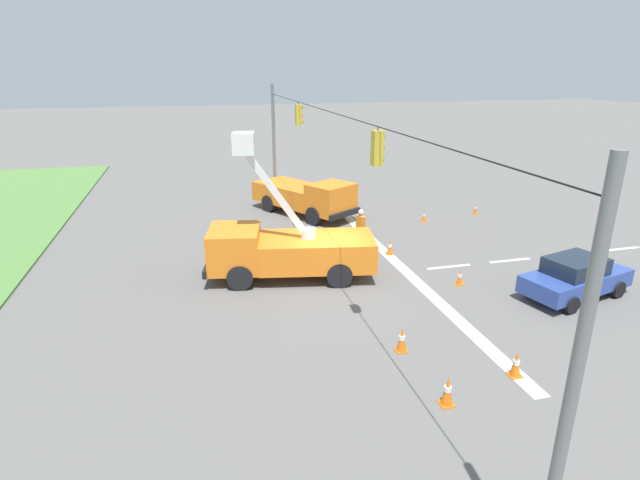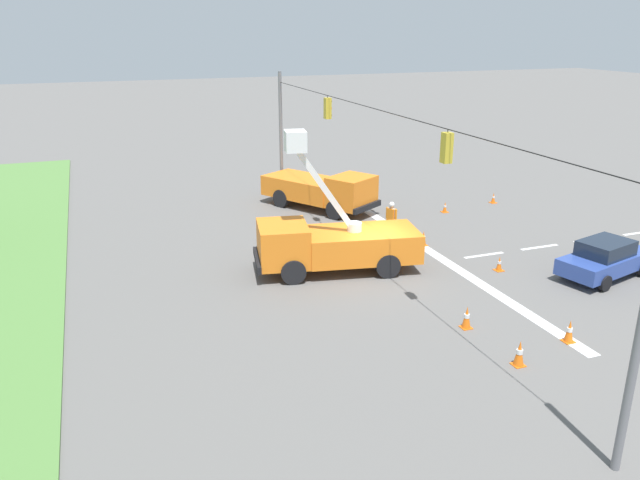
{
  "view_description": "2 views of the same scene",
  "coord_description": "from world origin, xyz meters",
  "px_view_note": "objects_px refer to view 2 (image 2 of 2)",
  "views": [
    {
      "loc": [
        -17.89,
        4.94,
        8.13
      ],
      "look_at": [
        -2.04,
        0.89,
        2.45
      ],
      "focal_mm": 28.0,
      "sensor_mm": 36.0,
      "label": 1
    },
    {
      "loc": [
        -21.73,
        10.5,
        9.67
      ],
      "look_at": [
        -0.85,
        2.73,
        1.96
      ],
      "focal_mm": 35.0,
      "sensor_mm": 36.0,
      "label": 2
    }
  ],
  "objects_px": {
    "traffic_cone_mid_left": "(519,353)",
    "sedan_blue": "(606,258)",
    "utility_truck_bucket_lift": "(332,242)",
    "traffic_cone_foreground_left": "(499,264)",
    "road_worker": "(391,218)",
    "traffic_cone_lane_edge_a": "(445,207)",
    "traffic_cone_mid_right": "(423,238)",
    "traffic_cone_near_bucket": "(569,331)",
    "utility_truck_support_near": "(322,189)",
    "traffic_cone_foreground_right": "(493,198)",
    "traffic_cone_lane_edge_b": "(467,317)"
  },
  "relations": [
    {
      "from": "sedan_blue",
      "to": "traffic_cone_near_bucket",
      "type": "distance_m",
      "value": 6.51
    },
    {
      "from": "road_worker",
      "to": "traffic_cone_lane_edge_a",
      "type": "bearing_deg",
      "value": -59.09
    },
    {
      "from": "sedan_blue",
      "to": "traffic_cone_foreground_left",
      "type": "relative_size",
      "value": 7.29
    },
    {
      "from": "utility_truck_bucket_lift",
      "to": "traffic_cone_foreground_left",
      "type": "distance_m",
      "value": 7.0
    },
    {
      "from": "sedan_blue",
      "to": "traffic_cone_lane_edge_a",
      "type": "xyz_separation_m",
      "value": [
        10.24,
        1.18,
        -0.51
      ]
    },
    {
      "from": "traffic_cone_lane_edge_a",
      "to": "traffic_cone_mid_left",
      "type": "bearing_deg",
      "value": 156.57
    },
    {
      "from": "road_worker",
      "to": "traffic_cone_near_bucket",
      "type": "relative_size",
      "value": 2.32
    },
    {
      "from": "traffic_cone_foreground_right",
      "to": "traffic_cone_near_bucket",
      "type": "distance_m",
      "value": 16.67
    },
    {
      "from": "traffic_cone_mid_left",
      "to": "sedan_blue",
      "type": "bearing_deg",
      "value": -58.89
    },
    {
      "from": "utility_truck_support_near",
      "to": "traffic_cone_foreground_left",
      "type": "bearing_deg",
      "value": -161.7
    },
    {
      "from": "road_worker",
      "to": "traffic_cone_foreground_left",
      "type": "height_order",
      "value": "road_worker"
    },
    {
      "from": "traffic_cone_near_bucket",
      "to": "traffic_cone_lane_edge_b",
      "type": "bearing_deg",
      "value": 52.08
    },
    {
      "from": "traffic_cone_near_bucket",
      "to": "sedan_blue",
      "type": "bearing_deg",
      "value": -52.77
    },
    {
      "from": "utility_truck_support_near",
      "to": "traffic_cone_foreground_right",
      "type": "xyz_separation_m",
      "value": [
        -2.24,
        -9.65,
        -0.84
      ]
    },
    {
      "from": "utility_truck_support_near",
      "to": "road_worker",
      "type": "distance_m",
      "value": 5.88
    },
    {
      "from": "sedan_blue",
      "to": "traffic_cone_mid_left",
      "type": "bearing_deg",
      "value": 121.11
    },
    {
      "from": "utility_truck_support_near",
      "to": "traffic_cone_foreground_left",
      "type": "xyz_separation_m",
      "value": [
        -11.12,
        -3.68,
        -0.82
      ]
    },
    {
      "from": "traffic_cone_mid_right",
      "to": "traffic_cone_lane_edge_b",
      "type": "height_order",
      "value": "traffic_cone_lane_edge_b"
    },
    {
      "from": "traffic_cone_mid_right",
      "to": "traffic_cone_near_bucket",
      "type": "relative_size",
      "value": 0.92
    },
    {
      "from": "traffic_cone_foreground_left",
      "to": "traffic_cone_mid_left",
      "type": "bearing_deg",
      "value": 148.56
    },
    {
      "from": "utility_truck_bucket_lift",
      "to": "traffic_cone_foreground_left",
      "type": "relative_size",
      "value": 11.18
    },
    {
      "from": "traffic_cone_foreground_left",
      "to": "sedan_blue",
      "type": "bearing_deg",
      "value": -119.64
    },
    {
      "from": "traffic_cone_foreground_left",
      "to": "traffic_cone_lane_edge_b",
      "type": "height_order",
      "value": "traffic_cone_lane_edge_b"
    },
    {
      "from": "traffic_cone_foreground_right",
      "to": "traffic_cone_near_bucket",
      "type": "bearing_deg",
      "value": 152.94
    },
    {
      "from": "traffic_cone_mid_right",
      "to": "utility_truck_support_near",
      "type": "bearing_deg",
      "value": 17.41
    },
    {
      "from": "utility_truck_bucket_lift",
      "to": "traffic_cone_near_bucket",
      "type": "relative_size",
      "value": 9.25
    },
    {
      "from": "utility_truck_support_near",
      "to": "sedan_blue",
      "type": "bearing_deg",
      "value": -151.16
    },
    {
      "from": "traffic_cone_mid_right",
      "to": "utility_truck_bucket_lift",
      "type": "bearing_deg",
      "value": 105.49
    },
    {
      "from": "sedan_blue",
      "to": "traffic_cone_foreground_right",
      "type": "relative_size",
      "value": 7.77
    },
    {
      "from": "traffic_cone_mid_right",
      "to": "traffic_cone_near_bucket",
      "type": "height_order",
      "value": "traffic_cone_near_bucket"
    },
    {
      "from": "utility_truck_bucket_lift",
      "to": "utility_truck_support_near",
      "type": "bearing_deg",
      "value": -17.91
    },
    {
      "from": "road_worker",
      "to": "traffic_cone_foreground_left",
      "type": "distance_m",
      "value": 5.92
    },
    {
      "from": "traffic_cone_mid_left",
      "to": "traffic_cone_lane_edge_a",
      "type": "height_order",
      "value": "traffic_cone_mid_left"
    },
    {
      "from": "road_worker",
      "to": "traffic_cone_lane_edge_b",
      "type": "bearing_deg",
      "value": 168.8
    },
    {
      "from": "road_worker",
      "to": "traffic_cone_mid_right",
      "type": "bearing_deg",
      "value": -149.89
    },
    {
      "from": "utility_truck_bucket_lift",
      "to": "traffic_cone_mid_right",
      "type": "height_order",
      "value": "utility_truck_bucket_lift"
    },
    {
      "from": "traffic_cone_foreground_right",
      "to": "traffic_cone_lane_edge_a",
      "type": "relative_size",
      "value": 1.0
    },
    {
      "from": "traffic_cone_foreground_left",
      "to": "traffic_cone_mid_left",
      "type": "height_order",
      "value": "traffic_cone_mid_left"
    },
    {
      "from": "road_worker",
      "to": "traffic_cone_lane_edge_a",
      "type": "relative_size",
      "value": 3.0
    },
    {
      "from": "road_worker",
      "to": "traffic_cone_mid_left",
      "type": "relative_size",
      "value": 2.16
    },
    {
      "from": "utility_truck_support_near",
      "to": "traffic_cone_lane_edge_b",
      "type": "bearing_deg",
      "value": 178.18
    },
    {
      "from": "utility_truck_support_near",
      "to": "traffic_cone_foreground_right",
      "type": "distance_m",
      "value": 9.94
    },
    {
      "from": "traffic_cone_mid_right",
      "to": "traffic_cone_near_bucket",
      "type": "xyz_separation_m",
      "value": [
        -9.82,
        0.21,
        0.03
      ]
    },
    {
      "from": "traffic_cone_mid_left",
      "to": "traffic_cone_lane_edge_b",
      "type": "xyz_separation_m",
      "value": [
        2.65,
        0.11,
        -0.02
      ]
    },
    {
      "from": "utility_truck_bucket_lift",
      "to": "traffic_cone_lane_edge_b",
      "type": "height_order",
      "value": "utility_truck_bucket_lift"
    },
    {
      "from": "traffic_cone_lane_edge_a",
      "to": "utility_truck_support_near",
      "type": "bearing_deg",
      "value": 64.34
    },
    {
      "from": "traffic_cone_foreground_right",
      "to": "traffic_cone_lane_edge_a",
      "type": "height_order",
      "value": "traffic_cone_foreground_right"
    },
    {
      "from": "traffic_cone_foreground_right",
      "to": "traffic_cone_lane_edge_a",
      "type": "xyz_separation_m",
      "value": [
        -0.68,
        3.59,
        -0.0
      ]
    },
    {
      "from": "traffic_cone_foreground_left",
      "to": "traffic_cone_mid_right",
      "type": "relative_size",
      "value": 0.9
    },
    {
      "from": "traffic_cone_mid_left",
      "to": "road_worker",
      "type": "bearing_deg",
      "value": -8.27
    }
  ]
}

